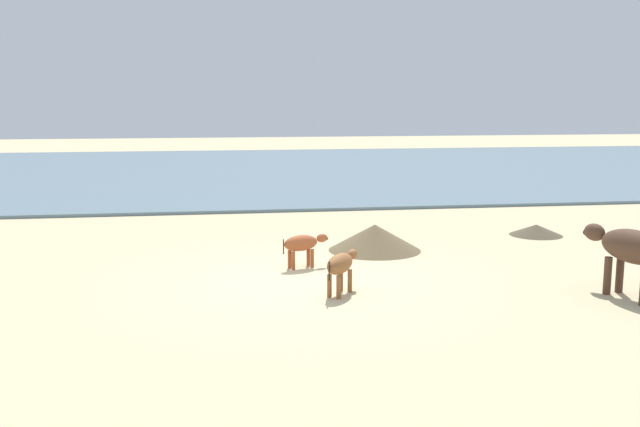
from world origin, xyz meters
name	(u,v)px	position (x,y,z in m)	size (l,w,h in m)	color
ground	(306,283)	(0.00, 0.00, 0.00)	(80.00, 80.00, 0.00)	#CCB789
sea_water	(249,170)	(0.00, 16.76, 0.04)	(60.00, 20.00, 0.08)	slate
cow_adult_dark	(631,249)	(4.40, -1.51, 0.71)	(0.72, 1.50, 0.99)	#4C3323
calf_near_rust	(302,244)	(0.07, 0.99, 0.40)	(0.83, 0.47, 0.55)	#9E4C28
calf_far_brown	(341,265)	(0.41, -0.71, 0.43)	(0.67, 0.84, 0.60)	brown
debris_pile_0	(536,230)	(5.19, 3.05, 0.11)	(1.08, 1.08, 0.22)	brown
debris_pile_1	(375,237)	(1.56, 2.12, 0.24)	(1.72, 1.72, 0.49)	brown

